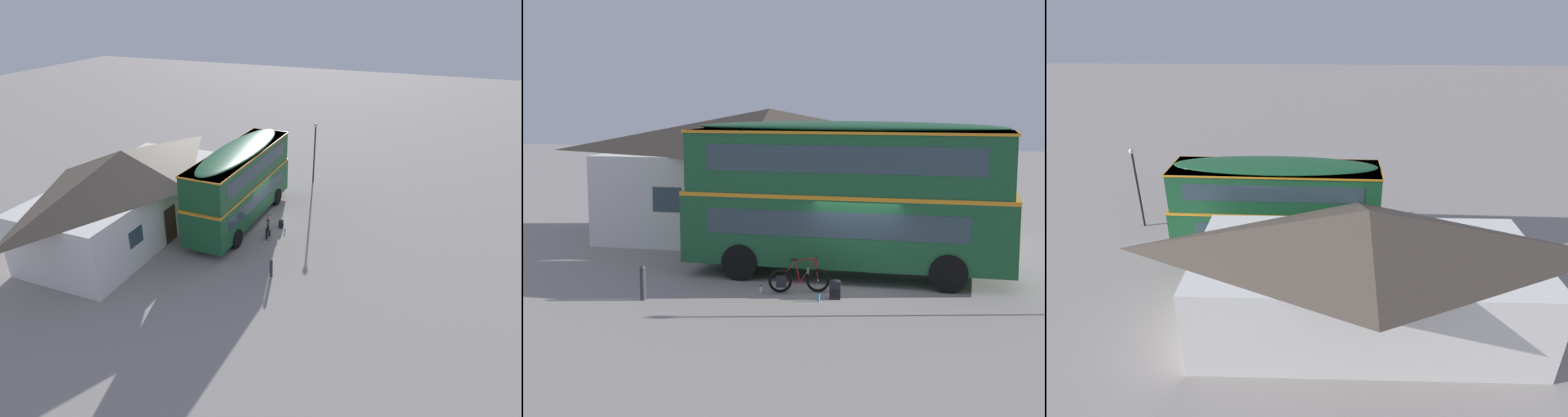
{
  "view_description": "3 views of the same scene",
  "coord_description": "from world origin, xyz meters",
  "views": [
    {
      "loc": [
        -23.61,
        -9.64,
        13.07
      ],
      "look_at": [
        -2.31,
        -1.16,
        2.03
      ],
      "focal_mm": 31.51,
      "sensor_mm": 36.0,
      "label": 1
    },
    {
      "loc": [
        2.7,
        -21.83,
        5.49
      ],
      "look_at": [
        -2.05,
        -0.71,
        2.32
      ],
      "focal_mm": 52.27,
      "sensor_mm": 36.0,
      "label": 2
    },
    {
      "loc": [
        -2.46,
        20.25,
        11.99
      ],
      "look_at": [
        -1.84,
        -0.95,
        1.49
      ],
      "focal_mm": 30.9,
      "sensor_mm": 36.0,
      "label": 3
    }
  ],
  "objects": [
    {
      "name": "backpack_on_ground",
      "position": [
        -0.38,
        -1.72,
        0.28
      ],
      "size": [
        0.33,
        0.31,
        0.54
      ],
      "color": "black",
      "rests_on": "ground"
    },
    {
      "name": "touring_bicycle",
      "position": [
        -1.54,
        -1.29,
        0.37
      ],
      "size": [
        1.71,
        0.76,
        1.04
      ],
      "color": "black",
      "rests_on": "ground"
    },
    {
      "name": "kerb_bollard",
      "position": [
        -5.49,
        -2.99,
        0.5
      ],
      "size": [
        0.16,
        0.16,
        0.97
      ],
      "color": "#333338",
      "rests_on": "ground"
    },
    {
      "name": "street_lamp",
      "position": [
        7.28,
        -1.55,
        2.8
      ],
      "size": [
        0.28,
        0.28,
        4.51
      ],
      "color": "black",
      "rests_on": "ground"
    },
    {
      "name": "water_bottle_blue_sports",
      "position": [
        -0.77,
        -2.1,
        0.12
      ],
      "size": [
        0.07,
        0.07,
        0.25
      ],
      "color": "#338CBF",
      "rests_on": "ground"
    },
    {
      "name": "water_bottle_clear_plastic",
      "position": [
        -2.54,
        -1.51,
        0.1
      ],
      "size": [
        0.07,
        0.07,
        0.21
      ],
      "color": "silver",
      "rests_on": "ground"
    },
    {
      "name": "ground_plane",
      "position": [
        0.0,
        0.0,
        0.0
      ],
      "size": [
        120.0,
        120.0,
        0.0
      ],
      "primitive_type": "plane",
      "color": "gray"
    },
    {
      "name": "double_decker_bus",
      "position": [
        -0.41,
        0.93,
        2.64
      ],
      "size": [
        10.05,
        2.84,
        4.79
      ],
      "color": "black",
      "rests_on": "ground"
    },
    {
      "name": "pub_building",
      "position": [
        -4.2,
        6.36,
        2.6
      ],
      "size": [
        12.87,
        6.01,
        5.08
      ],
      "color": "silver",
      "rests_on": "ground"
    }
  ]
}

